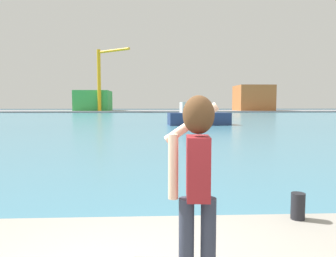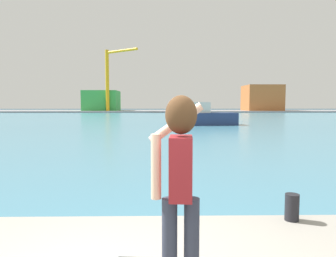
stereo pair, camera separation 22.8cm
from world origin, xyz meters
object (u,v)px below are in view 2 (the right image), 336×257
at_px(warehouse_right, 262,98).
at_px(person_photographer, 180,171).
at_px(warehouse_left, 102,101).
at_px(harbor_bollard, 292,207).
at_px(port_crane, 111,74).
at_px(boat_moored, 204,117).

bearing_deg(warehouse_right, person_photographer, -108.13).
bearing_deg(person_photographer, warehouse_right, -13.73).
bearing_deg(warehouse_left, harbor_bollard, -77.44).
bearing_deg(person_photographer, port_crane, 14.10).
bearing_deg(warehouse_left, port_crane, -59.87).
distance_m(harbor_bollard, boat_moored, 29.72).
bearing_deg(warehouse_right, harbor_bollard, -107.44).
distance_m(warehouse_right, port_crane, 45.38).
height_order(person_photographer, warehouse_right, warehouse_right).
bearing_deg(warehouse_right, port_crane, -173.36).
xyz_separation_m(boat_moored, warehouse_right, (25.48, 60.07, 3.26)).
relative_size(harbor_bollard, port_crane, 0.02).
height_order(boat_moored, port_crane, port_crane).
distance_m(boat_moored, warehouse_right, 65.33).
height_order(warehouse_right, port_crane, port_crane).
height_order(boat_moored, warehouse_right, warehouse_right).
bearing_deg(person_photographer, warehouse_left, 15.75).
bearing_deg(person_photographer, boat_moored, -3.62).
relative_size(person_photographer, boat_moored, 0.25).
relative_size(harbor_bollard, warehouse_right, 0.04).
bearing_deg(boat_moored, harbor_bollard, -100.36).
xyz_separation_m(warehouse_left, port_crane, (3.92, -6.75, 7.50)).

